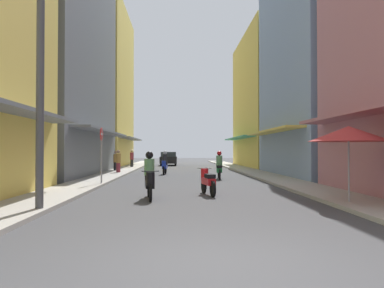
% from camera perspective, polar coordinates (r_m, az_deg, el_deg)
% --- Properties ---
extents(ground_plane, '(105.98, 105.98, 0.00)m').
position_cam_1_polar(ground_plane, '(25.29, -0.99, -4.65)').
color(ground_plane, '#424244').
extents(sidewalk_left, '(1.91, 56.17, 0.12)m').
position_cam_1_polar(sidewalk_left, '(25.64, -11.85, -4.44)').
color(sidewalk_left, '#ADA89E').
rests_on(sidewalk_left, ground).
extents(sidewalk_right, '(1.91, 56.17, 0.12)m').
position_cam_1_polar(sidewalk_right, '(25.84, 9.79, -4.42)').
color(sidewalk_right, '#ADA89E').
rests_on(sidewalk_right, ground).
extents(building_left_mid, '(7.05, 13.79, 16.34)m').
position_cam_1_polar(building_left_mid, '(26.27, -21.01, 13.51)').
color(building_left_mid, slate).
rests_on(building_left_mid, ground).
extents(building_left_far, '(7.05, 11.99, 15.94)m').
position_cam_1_polar(building_left_far, '(39.23, -14.46, 8.35)').
color(building_left_far, '#EFD159').
rests_on(building_left_far, ground).
extents(building_right_mid, '(7.05, 11.07, 16.07)m').
position_cam_1_polar(building_right_mid, '(25.41, 19.96, 13.69)').
color(building_right_mid, '#8CA5CC').
rests_on(building_right_mid, ground).
extents(building_right_far, '(7.05, 13.14, 12.70)m').
position_cam_1_polar(building_right_far, '(36.74, 12.56, 6.42)').
color(building_right_far, '#EFD159').
rests_on(building_right_far, ground).
extents(motorbike_blue, '(0.55, 1.81, 1.58)m').
position_cam_1_polar(motorbike_blue, '(24.93, -4.24, -3.08)').
color(motorbike_blue, black).
rests_on(motorbike_blue, ground).
extents(motorbike_green, '(0.55, 1.81, 1.58)m').
position_cam_1_polar(motorbike_green, '(20.80, 4.22, -3.49)').
color(motorbike_green, black).
rests_on(motorbike_green, ground).
extents(motorbike_red, '(0.60, 1.80, 0.96)m').
position_cam_1_polar(motorbike_red, '(13.39, 2.44, -5.73)').
color(motorbike_red, black).
rests_on(motorbike_red, ground).
extents(motorbike_black, '(0.55, 1.81, 1.58)m').
position_cam_1_polar(motorbike_black, '(12.32, -6.59, -5.20)').
color(motorbike_black, black).
rests_on(motorbike_black, ground).
extents(parked_car, '(1.78, 4.11, 1.45)m').
position_cam_1_polar(parked_car, '(39.84, -3.63, -2.25)').
color(parked_car, black).
rests_on(parked_car, ground).
extents(pedestrian_far, '(0.34, 0.34, 1.59)m').
position_cam_1_polar(pedestrian_far, '(28.19, -11.74, -2.65)').
color(pedestrian_far, '#262628').
rests_on(pedestrian_far, ground).
extents(pedestrian_midway, '(0.44, 0.44, 1.75)m').
position_cam_1_polar(pedestrian_midway, '(34.13, -9.30, -2.04)').
color(pedestrian_midway, '#262628').
rests_on(pedestrian_midway, ground).
extents(pedestrian_foreground, '(0.34, 0.34, 1.64)m').
position_cam_1_polar(pedestrian_foreground, '(25.68, -11.33, -2.75)').
color(pedestrian_foreground, '#99333F').
rests_on(pedestrian_foreground, ground).
extents(vendor_umbrella, '(2.29, 2.29, 2.32)m').
position_cam_1_polar(vendor_umbrella, '(11.70, 23.07, 1.46)').
color(vendor_umbrella, '#99999E').
rests_on(vendor_umbrella, ground).
extents(utility_pole, '(0.20, 1.20, 6.67)m').
position_cam_1_polar(utility_pole, '(10.44, -22.44, 9.01)').
color(utility_pole, '#4C4C4F').
rests_on(utility_pole, ground).
extents(street_sign_no_entry, '(0.07, 0.60, 2.65)m').
position_cam_1_polar(street_sign_no_entry, '(17.23, -13.83, -0.61)').
color(street_sign_no_entry, gray).
rests_on(street_sign_no_entry, ground).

